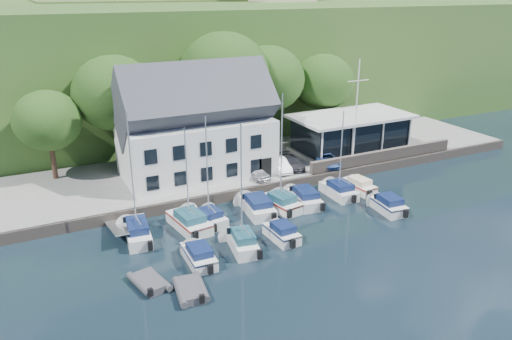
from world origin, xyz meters
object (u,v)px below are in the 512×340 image
at_px(dinghy_1, 191,288).
at_px(harbor_building, 196,131).
at_px(car_white, 279,165).
at_px(dinghy_0, 149,281).
at_px(boat_r1_3, 257,204).
at_px(boat_r2_2, 282,231).
at_px(car_silver, 256,172).
at_px(boat_r1_1, 187,174).
at_px(car_dgrey, 291,162).
at_px(boat_r1_2, 207,177).
at_px(boat_r2_0, 199,254).
at_px(boat_r1_6, 341,151).
at_px(boat_r1_7, 358,184).
at_px(boat_r1_0, 133,182).
at_px(boat_r2_1, 242,192).
at_px(boat_r1_5, 304,196).
at_px(club_pavilion, 350,133).
at_px(car_blue, 326,159).
at_px(boat_r1_4, 281,159).
at_px(flagpole, 356,112).
at_px(boat_r2_4, 388,203).

bearing_deg(dinghy_1, harbor_building, 76.28).
bearing_deg(car_white, dinghy_0, -135.79).
xyz_separation_m(boat_r1_3, boat_r2_2, (-0.48, -5.29, -0.04)).
distance_m(car_silver, boat_r1_1, 10.79).
height_order(car_dgrey, boat_r1_1, boat_r1_1).
height_order(boat_r1_2, dinghy_1, boat_r1_2).
xyz_separation_m(boat_r1_1, boat_r2_0, (-1.14, -5.32, -4.01)).
height_order(boat_r1_6, boat_r1_7, boat_r1_6).
bearing_deg(boat_r1_7, dinghy_1, -162.12).
distance_m(boat_r1_0, boat_r2_1, 8.36).
height_order(boat_r1_3, boat_r1_5, boat_r1_3).
xyz_separation_m(club_pavilion, dinghy_1, (-24.99, -17.34, -2.67)).
bearing_deg(boat_r2_2, boat_r1_2, 126.55).
xyz_separation_m(car_silver, boat_r1_7, (8.26, -5.21, -0.90)).
bearing_deg(dinghy_0, car_white, 25.38).
bearing_deg(boat_r1_2, boat_r1_3, -5.34).
height_order(car_white, boat_r2_2, car_white).
xyz_separation_m(car_white, boat_r1_7, (5.30, -5.96, -0.94)).
bearing_deg(dinghy_1, boat_r1_2, 69.75).
bearing_deg(boat_r1_7, boat_r2_2, -161.48).
distance_m(car_white, boat_r2_0, 17.32).
bearing_deg(car_dgrey, car_blue, -8.12).
distance_m(car_blue, boat_r1_6, 6.46).
distance_m(car_dgrey, boat_r2_2, 13.64).
bearing_deg(boat_r1_6, boat_r1_4, -176.98).
xyz_separation_m(flagpole, boat_r1_7, (-3.00, -4.93, -5.65)).
bearing_deg(boat_r1_6, dinghy_1, -151.80).
bearing_deg(boat_r1_2, car_dgrey, 20.61).
distance_m(boat_r2_0, dinghy_0, 4.20).
bearing_deg(car_dgrey, dinghy_1, -132.05).
relative_size(car_silver, boat_r1_0, 0.38).
bearing_deg(harbor_building, boat_r1_1, -113.95).
distance_m(boat_r2_1, dinghy_0, 8.79).
bearing_deg(boat_r1_7, car_dgrey, 115.28).
bearing_deg(club_pavilion, car_blue, -150.08).
bearing_deg(boat_r1_2, club_pavilion, 14.35).
bearing_deg(boat_r1_0, harbor_building, 53.89).
bearing_deg(boat_r1_6, boat_r2_4, -66.64).
bearing_deg(car_blue, boat_r1_1, -149.78).
xyz_separation_m(boat_r1_0, boat_r1_1, (4.18, -0.18, -0.02)).
height_order(boat_r1_4, boat_r2_4, boat_r1_4).
xyz_separation_m(car_blue, boat_r2_0, (-18.01, -10.93, -1.00)).
distance_m(boat_r1_1, dinghy_0, 9.48).
distance_m(car_white, boat_r1_4, 7.69).
distance_m(car_white, boat_r1_5, 6.22).
xyz_separation_m(club_pavilion, boat_r1_2, (-20.29, -8.48, 1.07)).
height_order(car_dgrey, dinghy_0, car_dgrey).
bearing_deg(dinghy_1, boat_r1_5, 40.38).
bearing_deg(club_pavilion, boat_r1_4, -147.75).
height_order(boat_r1_3, boat_r1_4, boat_r1_4).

